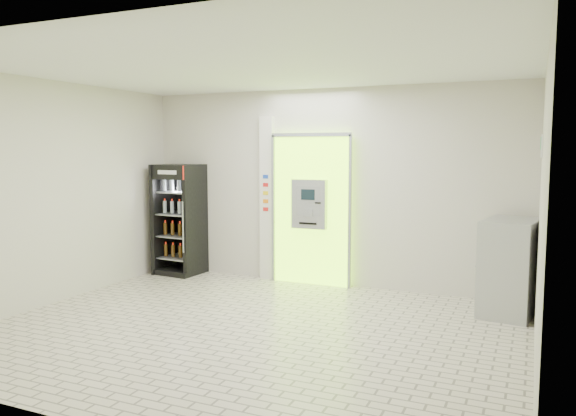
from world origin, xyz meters
The scene contains 7 objects.
ground centered at (0.00, 0.00, 0.00)m, with size 6.00×6.00×0.00m, color beige.
room_shell centered at (0.00, 0.00, 1.84)m, with size 6.00×6.00×6.00m.
atm_assembly centered at (-0.20, 2.41, 1.17)m, with size 1.30×0.24×2.33m.
pillar centered at (-0.98, 2.45, 1.30)m, with size 0.22×0.11×2.60m.
beverage_cooler centered at (-2.48, 2.19, 0.88)m, with size 0.74×0.68×1.83m.
steel_cabinet centered at (2.69, 1.90, 0.60)m, with size 0.75×0.99×1.21m.
exit_sign centered at (2.99, 1.40, 2.12)m, with size 0.02×0.22×0.26m.
Camera 1 is at (2.94, -5.59, 2.08)m, focal length 35.00 mm.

